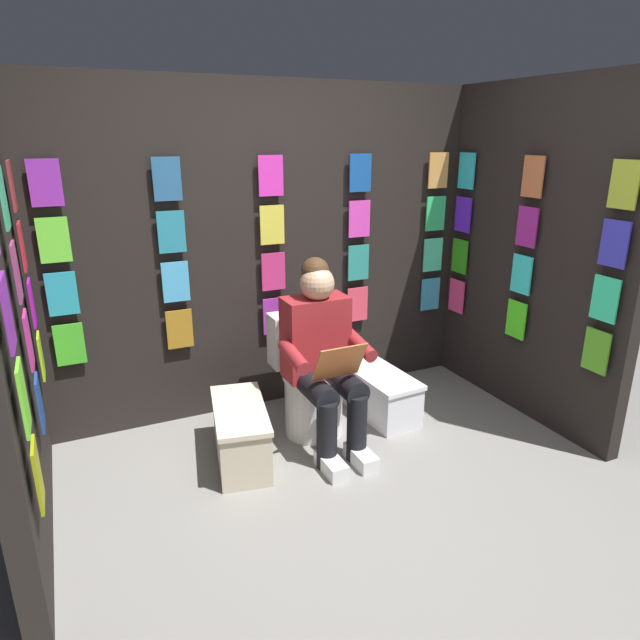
# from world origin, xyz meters

# --- Properties ---
(ground_plane) EXTENTS (30.00, 30.00, 0.00)m
(ground_plane) POSITION_xyz_m (0.00, 0.00, 0.00)
(ground_plane) COLOR gray
(display_wall_back) EXTENTS (3.15, 0.14, 2.24)m
(display_wall_back) POSITION_xyz_m (0.00, -1.69, 1.12)
(display_wall_back) COLOR black
(display_wall_back) RESTS_ON ground
(display_wall_left) EXTENTS (0.14, 1.64, 2.24)m
(display_wall_left) POSITION_xyz_m (-1.58, -0.82, 1.12)
(display_wall_left) COLOR black
(display_wall_left) RESTS_ON ground
(display_wall_right) EXTENTS (0.14, 1.64, 2.24)m
(display_wall_right) POSITION_xyz_m (1.58, -0.82, 1.12)
(display_wall_right) COLOR black
(display_wall_right) RESTS_ON ground
(toilet) EXTENTS (0.41, 0.55, 0.77)m
(toilet) POSITION_xyz_m (-0.07, -1.17, 0.33)
(toilet) COLOR white
(toilet) RESTS_ON ground
(person_reading) EXTENTS (0.52, 0.68, 1.19)m
(person_reading) POSITION_xyz_m (-0.07, -0.94, 0.60)
(person_reading) COLOR maroon
(person_reading) RESTS_ON ground
(comic_longbox_near) EXTENTS (0.34, 0.63, 0.31)m
(comic_longbox_near) POSITION_xyz_m (-0.59, -1.10, 0.16)
(comic_longbox_near) COLOR silver
(comic_longbox_near) RESTS_ON ground
(comic_longbox_far) EXTENTS (0.43, 0.72, 0.35)m
(comic_longbox_far) POSITION_xyz_m (0.47, -0.97, 0.18)
(comic_longbox_far) COLOR beige
(comic_longbox_far) RESTS_ON ground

